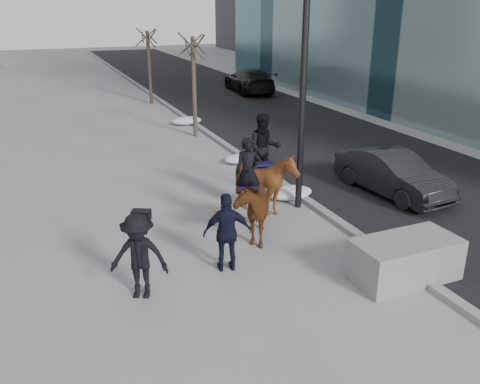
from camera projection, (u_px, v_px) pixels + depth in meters
name	position (u px, v px, depth m)	size (l,w,h in m)	color
ground	(262.00, 276.00, 10.77)	(120.00, 120.00, 0.00)	gray
road	(311.00, 136.00, 21.93)	(8.00, 90.00, 0.01)	black
curb	(225.00, 144.00, 20.47)	(0.25, 90.00, 0.12)	gray
planter	(405.00, 259.00, 10.55)	(2.23, 1.11, 0.89)	gray
car_near	(392.00, 173.00, 15.18)	(1.38, 3.94, 1.30)	black
car_far	(249.00, 80.00, 32.33)	(2.12, 5.22, 1.52)	black
tree_near	(194.00, 82.00, 21.17)	(1.20, 1.20, 4.61)	#392A22
tree_far	(149.00, 64.00, 28.29)	(1.20, 1.20, 4.41)	#372D20
mounted_left	(250.00, 202.00, 12.27)	(1.52, 2.11, 2.49)	#4C1A0F
mounted_right	(266.00, 175.00, 13.67)	(1.76, 1.90, 2.73)	#491E0E
feeder	(227.00, 232.00, 10.76)	(1.10, 0.97, 1.75)	black
camera_crew	(139.00, 256.00, 9.75)	(1.30, 1.08, 1.75)	black
lamppost	(304.00, 22.00, 12.74)	(0.25, 1.13, 9.09)	black
snow_piles	(255.00, 169.00, 17.15)	(1.42, 16.28, 0.36)	silver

